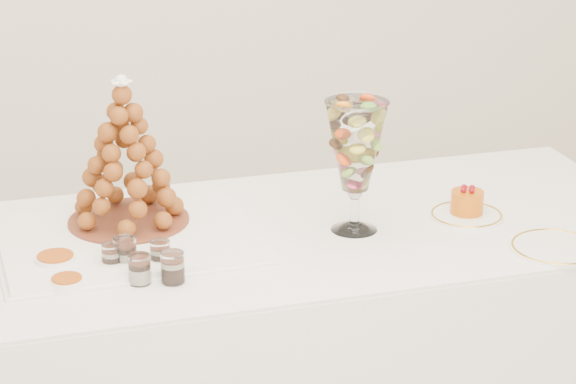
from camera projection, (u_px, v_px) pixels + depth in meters
name	position (u px, v px, depth m)	size (l,w,h in m)	color
buffet_table	(269.00, 366.00, 3.09)	(2.12, 0.86, 0.80)	white
lace_tray	(128.00, 239.00, 2.87)	(0.64, 0.48, 0.02)	white
macaron_vase	(356.00, 147.00, 2.88)	(0.16, 0.16, 0.35)	white
cake_plate	(466.00, 216.00, 3.04)	(0.20, 0.20, 0.01)	white
spare_plate	(556.00, 248.00, 2.83)	(0.23, 0.23, 0.01)	white
verrine_a	(112.00, 257.00, 2.72)	(0.05, 0.05, 0.07)	white
verrine_b	(125.00, 252.00, 2.73)	(0.06, 0.06, 0.08)	white
verrine_c	(160.00, 254.00, 2.73)	(0.05, 0.05, 0.07)	white
verrine_d	(140.00, 269.00, 2.64)	(0.05, 0.05, 0.07)	white
verrine_e	(173.00, 267.00, 2.65)	(0.06, 0.06, 0.08)	white
ramekin_back	(56.00, 262.00, 2.73)	(0.10, 0.10, 0.03)	white
ramekin_front	(67.00, 284.00, 2.62)	(0.08, 0.08, 0.02)	white
croquembouche	(125.00, 152.00, 2.89)	(0.32, 0.32, 0.40)	brown
mousse_cake	(467.00, 202.00, 3.03)	(0.09, 0.09, 0.08)	#C35909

